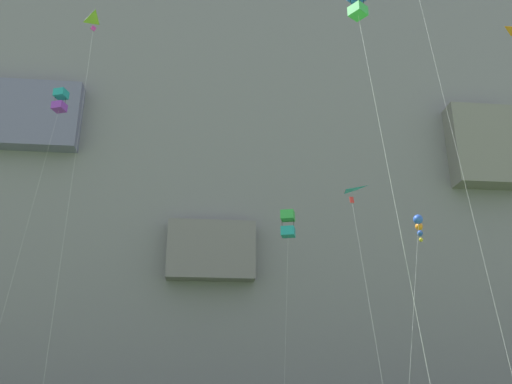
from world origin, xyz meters
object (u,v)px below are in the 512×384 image
kite_delta_far_right (348,200)px  kite_box_upper_right (60,101)px  kite_box_low_left (358,6)px  kite_box_mid_left (288,224)px  kite_delta_upper_left (97,38)px  kite_windsock_front_field (419,226)px

kite_delta_far_right → kite_box_upper_right: 28.54m
kite_box_low_left → kite_box_upper_right: size_ratio=0.62×
kite_box_mid_left → kite_box_upper_right: bearing=166.5°
kite_delta_upper_left → kite_box_mid_left: size_ratio=1.98×
kite_box_low_left → kite_box_mid_left: (0.77, 23.23, -2.05)m
kite_delta_far_right → kite_box_mid_left: (-3.21, 6.03, 0.04)m
kite_delta_upper_left → kite_box_low_left: bearing=-56.1°
kite_box_upper_right → kite_box_mid_left: (19.99, -4.81, -12.58)m
kite_box_low_left → kite_box_mid_left: 23.33m
kite_windsock_front_field → kite_box_mid_left: kite_box_mid_left is taller
kite_box_low_left → kite_delta_upper_left: size_ratio=0.56×
kite_box_low_left → kite_delta_upper_left: kite_delta_upper_left is taller
kite_windsock_front_field → kite_delta_upper_left: kite_delta_upper_left is taller
kite_delta_far_right → kite_delta_upper_left: kite_delta_upper_left is taller
kite_windsock_front_field → kite_delta_upper_left: size_ratio=0.42×
kite_box_low_left → kite_delta_far_right: size_ratio=1.15×
kite_box_upper_right → kite_box_mid_left: size_ratio=1.77×
kite_box_low_left → kite_delta_upper_left: (-15.40, 22.89, 13.94)m
kite_box_upper_right → kite_box_low_left: bearing=-55.6°
kite_box_low_left → kite_box_upper_right: (-19.22, 28.04, 10.52)m
kite_box_low_left → kite_delta_far_right: bearing=77.0°
kite_delta_far_right → kite_box_low_left: bearing=-103.0°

